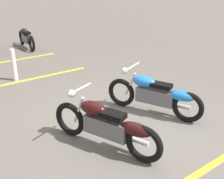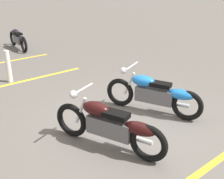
% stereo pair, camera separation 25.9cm
% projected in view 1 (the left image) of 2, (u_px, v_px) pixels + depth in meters
% --- Properties ---
extents(ground_plane, '(60.00, 60.00, 0.00)m').
position_uv_depth(ground_plane, '(129.00, 127.00, 5.61)').
color(ground_plane, '#66605B').
extents(motorcycle_bright_foreground, '(2.12, 0.94, 1.04)m').
position_uv_depth(motorcycle_bright_foreground, '(155.00, 95.00, 5.98)').
color(motorcycle_bright_foreground, black).
rests_on(motorcycle_bright_foreground, ground).
extents(motorcycle_dark_foreground, '(2.15, 0.89, 1.04)m').
position_uv_depth(motorcycle_dark_foreground, '(107.00, 125.00, 4.76)').
color(motorcycle_dark_foreground, black).
rests_on(motorcycle_dark_foreground, ground).
extents(motorcycle_row_far_left, '(2.09, 0.39, 0.79)m').
position_uv_depth(motorcycle_row_far_left, '(27.00, 38.00, 11.55)').
color(motorcycle_row_far_left, black).
rests_on(motorcycle_row_far_left, ground).
extents(bollard_post, '(0.14, 0.14, 0.93)m').
position_uv_depth(bollard_post, '(14.00, 65.00, 7.94)').
color(bollard_post, white).
rests_on(bollard_post, ground).
extents(parking_stripe_mid, '(0.23, 3.20, 0.01)m').
position_uv_depth(parking_stripe_mid, '(38.00, 78.00, 8.31)').
color(parking_stripe_mid, yellow).
rests_on(parking_stripe_mid, ground).
extents(parking_stripe_far, '(0.23, 3.20, 0.01)m').
position_uv_depth(parking_stripe_far, '(14.00, 60.00, 10.00)').
color(parking_stripe_far, yellow).
rests_on(parking_stripe_far, ground).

